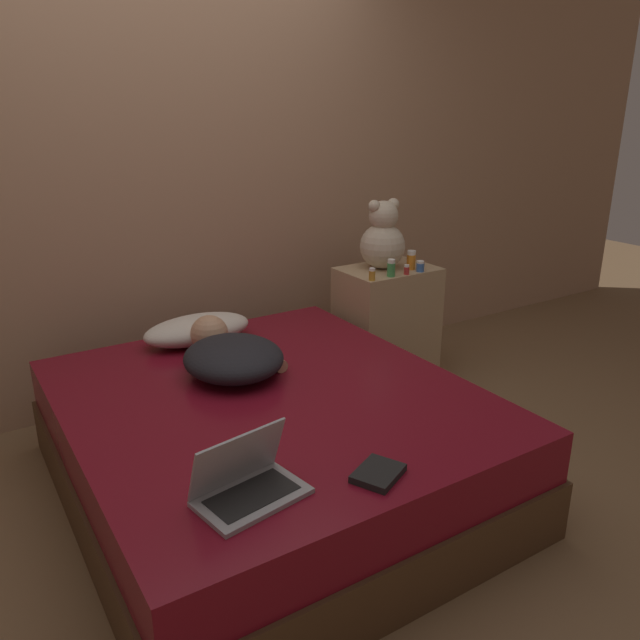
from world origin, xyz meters
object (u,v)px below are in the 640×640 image
(book, at_px, (378,473))
(bottle_amber, at_px, (372,274))
(pillow, at_px, (198,330))
(person_lying, at_px, (230,354))
(bottle_red, at_px, (407,270))
(bottle_blue, at_px, (420,266))
(bottle_orange, at_px, (411,260))
(bottle_green, at_px, (391,268))
(teddy_bear, at_px, (383,239))
(laptop, at_px, (247,482))

(book, bearing_deg, bottle_amber, 54.10)
(pillow, distance_m, person_lying, 0.41)
(pillow, xyz_separation_m, bottle_red, (1.16, -0.21, 0.19))
(bottle_blue, bearing_deg, bottle_amber, -179.51)
(person_lying, bearing_deg, bottle_amber, 15.93)
(bottle_amber, bearing_deg, bottle_orange, 12.22)
(person_lying, xyz_separation_m, bottle_green, (1.07, 0.21, 0.20))
(person_lying, bearing_deg, bottle_red, 13.24)
(bottle_amber, relative_size, bottle_orange, 0.62)
(book, bearing_deg, bottle_green, 50.32)
(teddy_bear, distance_m, bottle_blue, 0.27)
(bottle_orange, bearing_deg, bottle_amber, -167.78)
(bottle_orange, xyz_separation_m, bottle_green, (-0.20, -0.06, -0.01))
(bottle_amber, height_order, bottle_green, bottle_green)
(bottle_red, bearing_deg, bottle_amber, 178.76)
(bottle_red, distance_m, book, 1.68)
(bottle_blue, bearing_deg, bottle_green, 178.22)
(teddy_bear, bearing_deg, laptop, -139.56)
(bottle_green, bearing_deg, bottle_orange, 17.80)
(bottle_red, bearing_deg, laptop, -144.49)
(pillow, xyz_separation_m, bottle_green, (1.06, -0.20, 0.21))
(teddy_bear, height_order, bottle_blue, teddy_bear)
(person_lying, relative_size, book, 3.20)
(book, bearing_deg, pillow, 91.48)
(pillow, distance_m, laptop, 1.35)
(person_lying, xyz_separation_m, bottle_blue, (1.28, 0.21, 0.18))
(bottle_amber, relative_size, bottle_green, 0.71)
(person_lying, relative_size, bottle_blue, 10.56)
(pillow, xyz_separation_m, laptop, (-0.37, -1.30, -0.02))
(bottle_blue, bearing_deg, laptop, -146.10)
(laptop, bearing_deg, teddy_bear, 30.80)
(pillow, distance_m, bottle_orange, 1.28)
(bottle_red, height_order, bottle_orange, bottle_orange)
(teddy_bear, xyz_separation_m, book, (-1.09, -1.41, -0.40))
(bottle_amber, distance_m, bottle_green, 0.14)
(bottle_amber, bearing_deg, person_lying, -167.65)
(book, bearing_deg, person_lying, 92.60)
(person_lying, distance_m, book, 1.02)
(laptop, height_order, bottle_orange, bottle_orange)
(pillow, distance_m, bottle_green, 1.10)
(teddy_bear, bearing_deg, bottle_blue, -52.80)
(bottle_blue, distance_m, book, 1.76)
(person_lying, height_order, laptop, laptop)
(bottle_green, bearing_deg, book, -129.68)
(teddy_bear, distance_m, bottle_amber, 0.31)
(pillow, relative_size, laptop, 1.52)
(laptop, distance_m, bottle_amber, 1.71)
(teddy_bear, relative_size, bottle_amber, 5.80)
(pillow, height_order, teddy_bear, teddy_bear)
(bottle_red, xyz_separation_m, bottle_green, (-0.10, 0.01, 0.02))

